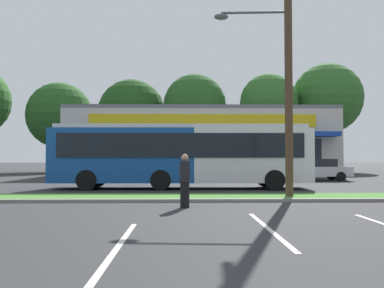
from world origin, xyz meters
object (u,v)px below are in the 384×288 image
city_bus (181,154)px  utility_pole (285,60)px  car_0 (111,169)px  car_1 (316,170)px  pedestrian_near_bench (185,181)px

city_bus → utility_pole: bearing=-52.4°
city_bus → car_0: bearing=125.6°
utility_pole → car_1: 14.02m
pedestrian_near_bench → car_1: bearing=72.1°
utility_pole → car_0: bearing=125.9°
car_0 → car_1: (14.02, -0.05, -0.05)m
city_bus → car_1: bearing=37.2°
car_0 → car_1: bearing=-0.2°
city_bus → car_0: (-4.80, 6.88, -0.95)m
city_bus → pedestrian_near_bench: bearing=-88.3°
car_1 → pedestrian_near_bench: size_ratio=2.67×
city_bus → car_1: city_bus is taller
city_bus → car_0: size_ratio=2.97×
car_0 → pedestrian_near_bench: bearing=-71.5°
car_0 → pedestrian_near_bench: pedestrian_near_bench is taller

